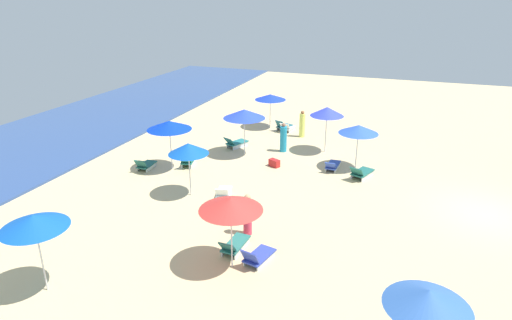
# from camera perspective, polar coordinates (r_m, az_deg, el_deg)

# --- Properties ---
(ground_plane) EXTENTS (60.00, 60.00, 0.00)m
(ground_plane) POSITION_cam_1_polar(r_m,az_deg,el_deg) (20.92, 27.69, -6.27)
(ground_plane) COLOR #DDBF89
(ocean) EXTENTS (60.00, 10.19, 0.12)m
(ocean) POSITION_cam_1_polar(r_m,az_deg,el_deg) (29.74, -27.50, 1.65)
(ocean) COLOR #2F4C87
(ocean) RESTS_ON ground_plane
(umbrella_0) EXTENTS (2.35, 2.35, 2.66)m
(umbrella_0) POSITION_cam_1_polar(r_m,az_deg,el_deg) (24.44, -1.55, 6.04)
(umbrella_0) COLOR silver
(umbrella_0) RESTS_ON ground_plane
(lounge_chair_0_0) EXTENTS (1.64, 1.19, 0.73)m
(lounge_chair_0_0) POSITION_cam_1_polar(r_m,az_deg,el_deg) (26.25, -2.65, 2.25)
(lounge_chair_0_0) COLOR silver
(lounge_chair_0_0) RESTS_ON ground_plane
(umbrella_1) EXTENTS (2.29, 2.29, 2.63)m
(umbrella_1) POSITION_cam_1_polar(r_m,az_deg,el_deg) (22.76, -11.24, 4.47)
(umbrella_1) COLOR silver
(umbrella_1) RESTS_ON ground_plane
(lounge_chair_1_0) EXTENTS (1.37, 0.70, 0.71)m
(lounge_chair_1_0) POSITION_cam_1_polar(r_m,az_deg,el_deg) (23.71, -14.20, -0.62)
(lounge_chair_1_0) COLOR silver
(lounge_chair_1_0) RESTS_ON ground_plane
(lounge_chair_1_1) EXTENTS (1.43, 0.88, 0.75)m
(lounge_chair_1_1) POSITION_cam_1_polar(r_m,az_deg,el_deg) (23.69, -8.84, -0.13)
(lounge_chair_1_1) COLOR silver
(lounge_chair_1_1) RESTS_ON ground_plane
(umbrella_2) EXTENTS (1.82, 1.82, 2.52)m
(umbrella_2) POSITION_cam_1_polar(r_m,az_deg,el_deg) (19.59, -8.81, 1.49)
(umbrella_2) COLOR silver
(umbrella_2) RESTS_ON ground_plane
(lounge_chair_2_0) EXTENTS (1.51, 0.94, 0.76)m
(lounge_chair_2_0) POSITION_cam_1_polar(r_m,az_deg,el_deg) (19.83, -4.24, -4.30)
(lounge_chair_2_0) COLOR silver
(lounge_chair_2_0) RESTS_ON ground_plane
(umbrella_3) EXTENTS (2.11, 2.11, 2.60)m
(umbrella_3) POSITION_cam_1_polar(r_m,az_deg,el_deg) (14.17, -3.31, -5.74)
(umbrella_3) COLOR silver
(umbrella_3) RESTS_ON ground_plane
(lounge_chair_3_0) EXTENTS (1.56, 0.67, 0.71)m
(lounge_chair_3_0) POSITION_cam_1_polar(r_m,az_deg,el_deg) (16.02, -2.84, -11.00)
(lounge_chair_3_0) COLOR silver
(lounge_chair_3_0) RESTS_ON ground_plane
(lounge_chair_3_1) EXTENTS (1.49, 0.91, 0.74)m
(lounge_chair_3_1) POSITION_cam_1_polar(r_m,az_deg,el_deg) (15.42, 0.20, -12.45)
(lounge_chair_3_1) COLOR silver
(lounge_chair_3_1) RESTS_ON ground_plane
(umbrella_4) EXTENTS (1.92, 1.92, 2.68)m
(umbrella_4) POSITION_cam_1_polar(r_m,az_deg,el_deg) (25.19, 9.24, 6.26)
(umbrella_4) COLOR silver
(umbrella_4) RESTS_ON ground_plane
(umbrella_5) EXTENTS (2.09, 2.09, 2.32)m
(umbrella_5) POSITION_cam_1_polar(r_m,az_deg,el_deg) (29.68, 1.88, 8.20)
(umbrella_5) COLOR silver
(umbrella_5) RESTS_ON ground_plane
(lounge_chair_5_0) EXTENTS (1.33, 0.84, 0.67)m
(lounge_chair_5_0) POSITION_cam_1_polar(r_m,az_deg,el_deg) (29.40, 4.11, 4.21)
(lounge_chair_5_0) COLOR silver
(lounge_chair_5_0) RESTS_ON ground_plane
(lounge_chair_5_1) EXTENTS (1.40, 1.02, 0.77)m
(lounge_chair_5_1) POSITION_cam_1_polar(r_m,az_deg,el_deg) (29.60, 3.62, 4.42)
(lounge_chair_5_1) COLOR silver
(lounge_chair_5_1) RESTS_ON ground_plane
(umbrella_6) EXTENTS (2.04, 2.04, 2.39)m
(umbrella_6) POSITION_cam_1_polar(r_m,az_deg,el_deg) (23.08, 13.22, 3.92)
(umbrella_6) COLOR silver
(umbrella_6) RESTS_ON ground_plane
(lounge_chair_6_0) EXTENTS (1.51, 0.61, 0.61)m
(lounge_chair_6_0) POSITION_cam_1_polar(r_m,az_deg,el_deg) (23.33, 9.94, -0.71)
(lounge_chair_6_0) COLOR silver
(lounge_chair_6_0) RESTS_ON ground_plane
(lounge_chair_6_1) EXTENTS (1.65, 1.15, 0.74)m
(lounge_chair_6_1) POSITION_cam_1_polar(r_m,az_deg,el_deg) (22.55, 13.57, -1.62)
(lounge_chair_6_1) COLOR silver
(lounge_chair_6_1) RESTS_ON ground_plane
(umbrella_7) EXTENTS (2.00, 2.00, 2.64)m
(umbrella_7) POSITION_cam_1_polar(r_m,az_deg,el_deg) (14.58, -26.96, -7.17)
(umbrella_7) COLOR silver
(umbrella_7) RESTS_ON ground_plane
(umbrella_8) EXTENTS (2.00, 2.00, 2.53)m
(umbrella_8) POSITION_cam_1_polar(r_m,az_deg,el_deg) (11.05, 21.51, -16.46)
(umbrella_8) COLOR silver
(umbrella_8) RESTS_ON ground_plane
(beachgoer_0) EXTENTS (0.41, 0.41, 1.69)m
(beachgoer_0) POSITION_cam_1_polar(r_m,az_deg,el_deg) (16.79, -1.11, -7.23)
(beachgoer_0) COLOR #D83954
(beachgoer_0) RESTS_ON ground_plane
(beachgoer_1) EXTENTS (0.43, 0.43, 1.72)m
(beachgoer_1) POSITION_cam_1_polar(r_m,az_deg,el_deg) (28.18, 6.03, 4.59)
(beachgoer_1) COLOR #E8F369
(beachgoer_1) RESTS_ON ground_plane
(beachgoer_2) EXTENTS (0.55, 0.55, 1.72)m
(beachgoer_2) POSITION_cam_1_polar(r_m,az_deg,el_deg) (25.45, 3.59, 2.82)
(beachgoer_2) COLOR #208FB8
(beachgoer_2) RESTS_ON ground_plane
(beach_ball_0) EXTENTS (0.33, 0.33, 0.33)m
(beach_ball_0) POSITION_cam_1_polar(r_m,az_deg,el_deg) (19.13, -1.58, -5.61)
(beach_ball_0) COLOR red
(beach_ball_0) RESTS_ON ground_plane
(cooler_box_1) EXTENTS (0.54, 0.66, 0.39)m
(cooler_box_1) POSITION_cam_1_polar(r_m,az_deg,el_deg) (23.38, 2.40, -0.40)
(cooler_box_1) COLOR red
(cooler_box_1) RESTS_ON ground_plane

